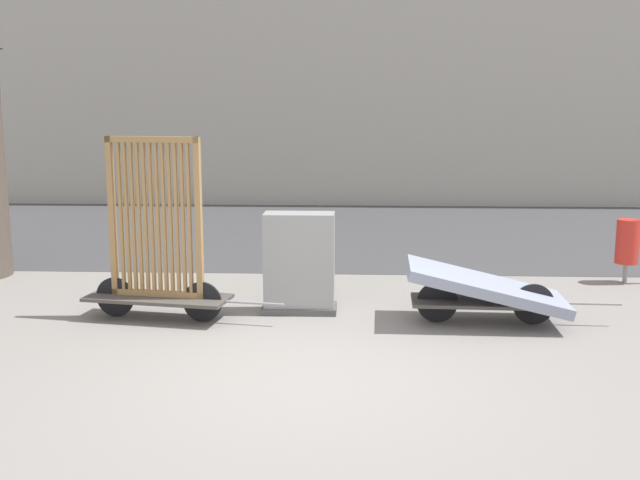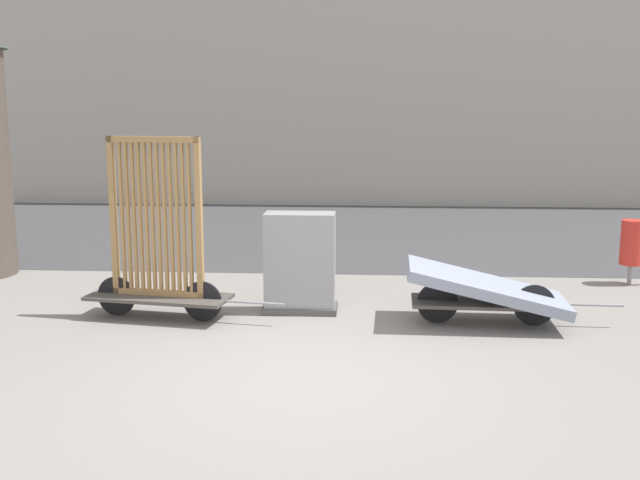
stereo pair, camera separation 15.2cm
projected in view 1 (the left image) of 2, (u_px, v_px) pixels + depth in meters
The scene contains 7 objects.
ground_plane at pixel (310, 380), 6.98m from camera, with size 60.00×60.00×0.00m, color gray.
road_strip at pixel (335, 231), 15.32m from camera, with size 56.00×8.03×0.01m.
building_facade at pixel (341, 9), 20.33m from camera, with size 48.00×4.00×10.28m.
bike_cart_with_bedframe at pixel (157, 255), 8.84m from camera, with size 2.44×0.87×2.17m.
bike_cart_with_mattress at pixel (486, 289), 8.73m from camera, with size 2.50×1.05×0.72m.
utility_cabinet at pixel (299, 266), 9.21m from camera, with size 0.92×0.47×1.24m.
trash_bin at pixel (627, 242), 10.72m from camera, with size 0.32×0.32×0.93m.
Camera 1 is at (0.40, -6.63, 2.51)m, focal length 42.00 mm.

